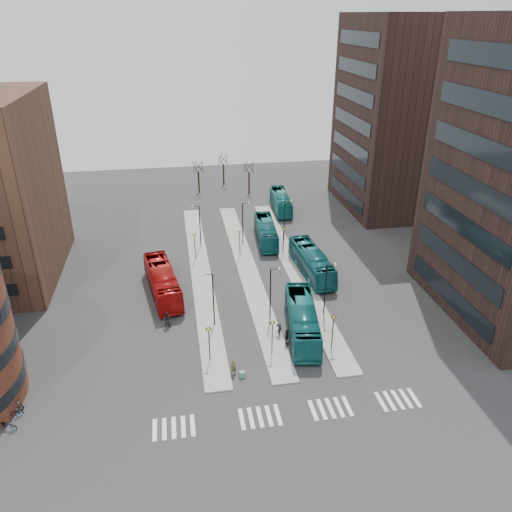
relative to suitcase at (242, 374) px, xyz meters
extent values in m
plane|color=#29292B|center=(1.70, -9.22, -0.29)|extent=(160.00, 160.00, 0.00)
cube|color=gray|center=(-2.30, 20.78, -0.21)|extent=(2.50, 45.00, 0.15)
cube|color=gray|center=(3.70, 20.78, -0.21)|extent=(2.50, 45.00, 0.15)
cube|color=gray|center=(9.70, 20.78, -0.21)|extent=(2.50, 45.00, 0.15)
cube|color=#1D43A0|center=(0.00, 0.00, 0.00)|extent=(0.50, 0.42, 0.57)
imported|color=#A10D0C|center=(-7.02, 16.45, 1.35)|extent=(4.63, 12.07, 3.28)
imported|color=#12585B|center=(7.05, 5.87, 1.32)|extent=(4.42, 11.81, 3.21)
imported|color=#12565A|center=(7.73, 29.26, 1.18)|extent=(3.26, 10.72, 2.94)
imported|color=#135760|center=(11.54, 18.49, 1.31)|extent=(3.35, 11.61, 3.19)
imported|color=#156C68|center=(12.57, 41.39, 1.19)|extent=(3.23, 10.72, 2.94)
imported|color=#49442B|center=(-0.73, 0.56, 0.48)|extent=(0.60, 0.44, 1.52)
imported|color=black|center=(-6.63, 9.37, 0.58)|extent=(0.99, 0.86, 1.73)
imported|color=black|center=(5.07, 4.11, 0.62)|extent=(0.76, 1.15, 1.81)
imported|color=black|center=(4.61, 5.70, 0.46)|extent=(1.04, 1.09, 1.48)
imported|color=gray|center=(-19.30, -3.16, 0.17)|extent=(1.83, 1.20, 0.91)
imported|color=gray|center=(-19.30, -0.86, 0.23)|extent=(1.80, 1.05, 1.04)
imported|color=gray|center=(-19.30, -1.95, 0.19)|extent=(1.93, 1.16, 0.96)
cube|color=silver|center=(-7.80, -5.22, -0.28)|extent=(0.35, 2.40, 0.01)
cube|color=silver|center=(-7.05, -5.22, -0.28)|extent=(0.35, 2.40, 0.01)
cube|color=silver|center=(-6.30, -5.22, -0.28)|extent=(0.35, 2.40, 0.01)
cube|color=silver|center=(-5.55, -5.22, -0.28)|extent=(0.35, 2.40, 0.01)
cube|color=silver|center=(-4.80, -5.22, -0.28)|extent=(0.35, 2.40, 0.01)
cube|color=silver|center=(-0.80, -5.22, -0.28)|extent=(0.35, 2.40, 0.01)
cube|color=silver|center=(-0.05, -5.22, -0.28)|extent=(0.35, 2.40, 0.01)
cube|color=silver|center=(0.70, -5.22, -0.28)|extent=(0.35, 2.40, 0.01)
cube|color=silver|center=(1.45, -5.22, -0.28)|extent=(0.35, 2.40, 0.01)
cube|color=silver|center=(2.20, -5.22, -0.28)|extent=(0.35, 2.40, 0.01)
cube|color=silver|center=(5.20, -5.22, -0.28)|extent=(0.35, 2.40, 0.01)
cube|color=silver|center=(5.95, -5.22, -0.28)|extent=(0.35, 2.40, 0.01)
cube|color=silver|center=(6.70, -5.22, -0.28)|extent=(0.35, 2.40, 0.01)
cube|color=silver|center=(7.45, -5.22, -0.28)|extent=(0.35, 2.40, 0.01)
cube|color=silver|center=(8.20, -5.22, -0.28)|extent=(0.35, 2.40, 0.01)
cube|color=silver|center=(11.20, -5.22, -0.28)|extent=(0.35, 2.40, 0.01)
cube|color=silver|center=(11.95, -5.22, -0.28)|extent=(0.35, 2.40, 0.01)
cube|color=silver|center=(12.70, -5.22, -0.28)|extent=(0.35, 2.40, 0.01)
cube|color=silver|center=(13.45, -5.22, -0.28)|extent=(0.35, 2.40, 0.01)
cube|color=silver|center=(14.20, -5.22, -0.28)|extent=(0.35, 2.40, 0.01)
cube|color=black|center=(23.64, 6.78, 2.21)|extent=(0.12, 16.00, 2.00)
cube|color=black|center=(23.64, 6.78, 6.21)|extent=(0.12, 16.00, 2.00)
cube|color=black|center=(23.64, 6.78, 10.21)|extent=(0.12, 16.00, 2.00)
cube|color=black|center=(23.64, 6.78, 14.21)|extent=(0.12, 16.00, 2.00)
cube|color=black|center=(23.64, 6.78, 18.21)|extent=(0.12, 16.00, 2.00)
cube|color=black|center=(23.64, 6.78, 22.21)|extent=(0.12, 16.00, 2.00)
cube|color=black|center=(23.64, 6.78, 26.21)|extent=(0.12, 16.00, 2.00)
cube|color=black|center=(33.70, 40.78, 14.71)|extent=(20.00, 20.00, 30.00)
cube|color=black|center=(23.64, 40.78, 2.21)|extent=(0.12, 16.00, 2.00)
cube|color=black|center=(23.64, 40.78, 6.21)|extent=(0.12, 16.00, 2.00)
cube|color=black|center=(23.64, 40.78, 10.21)|extent=(0.12, 16.00, 2.00)
cube|color=black|center=(23.64, 40.78, 14.21)|extent=(0.12, 16.00, 2.00)
cube|color=black|center=(23.64, 40.78, 18.21)|extent=(0.12, 16.00, 2.00)
cube|color=black|center=(23.64, 40.78, 22.21)|extent=(0.12, 16.00, 2.00)
cube|color=black|center=(23.64, 40.78, 26.21)|extent=(0.12, 16.00, 2.00)
cylinder|color=black|center=(-2.70, 2.78, 1.61)|extent=(0.10, 0.10, 3.50)
cube|color=black|center=(-2.70, 2.78, 3.36)|extent=(0.45, 0.10, 0.30)
cube|color=yellow|center=(-2.70, 2.72, 3.36)|extent=(0.20, 0.02, 0.20)
cylinder|color=black|center=(-2.70, 24.78, 1.61)|extent=(0.10, 0.10, 3.50)
cube|color=black|center=(-2.70, 24.78, 3.36)|extent=(0.45, 0.10, 0.30)
cube|color=yellow|center=(-2.70, 24.72, 3.36)|extent=(0.20, 0.02, 0.20)
cylinder|color=black|center=(3.30, 2.78, 1.61)|extent=(0.10, 0.10, 3.50)
cube|color=black|center=(3.30, 2.78, 3.36)|extent=(0.45, 0.10, 0.30)
cube|color=yellow|center=(3.30, 2.72, 3.36)|extent=(0.20, 0.02, 0.20)
cylinder|color=black|center=(3.30, 24.78, 1.61)|extent=(0.10, 0.10, 3.50)
cube|color=black|center=(3.30, 24.78, 3.36)|extent=(0.45, 0.10, 0.30)
cube|color=yellow|center=(3.30, 24.72, 3.36)|extent=(0.20, 0.02, 0.20)
cylinder|color=black|center=(9.30, 2.78, 1.61)|extent=(0.10, 0.10, 3.50)
cube|color=black|center=(9.30, 2.78, 3.36)|extent=(0.45, 0.10, 0.30)
cube|color=yellow|center=(9.30, 2.72, 3.36)|extent=(0.20, 0.02, 0.20)
cylinder|color=black|center=(9.30, 24.78, 1.61)|extent=(0.10, 0.10, 3.50)
cube|color=black|center=(9.30, 24.78, 3.36)|extent=(0.45, 0.10, 0.30)
cube|color=yellow|center=(9.30, 24.72, 3.36)|extent=(0.20, 0.02, 0.20)
cylinder|color=black|center=(-1.70, 8.78, 2.86)|extent=(0.14, 0.14, 6.00)
cylinder|color=black|center=(-2.15, 8.78, 5.86)|extent=(0.90, 0.08, 0.08)
sphere|color=silver|center=(-2.60, 8.78, 5.86)|extent=(0.24, 0.24, 0.24)
cylinder|color=black|center=(-1.70, 28.78, 2.86)|extent=(0.14, 0.14, 6.00)
cylinder|color=black|center=(-2.15, 28.78, 5.86)|extent=(0.90, 0.08, 0.08)
sphere|color=silver|center=(-2.60, 28.78, 5.86)|extent=(0.24, 0.24, 0.24)
cylinder|color=black|center=(4.30, 8.78, 2.86)|extent=(0.14, 0.14, 6.00)
cylinder|color=black|center=(4.75, 8.78, 5.86)|extent=(0.90, 0.08, 0.08)
sphere|color=silver|center=(5.20, 8.78, 5.86)|extent=(0.24, 0.24, 0.24)
cylinder|color=black|center=(4.30, 28.78, 2.86)|extent=(0.14, 0.14, 6.00)
cylinder|color=black|center=(4.75, 28.78, 5.86)|extent=(0.90, 0.08, 0.08)
sphere|color=silver|center=(5.20, 28.78, 5.86)|extent=(0.24, 0.24, 0.24)
cylinder|color=black|center=(10.30, 8.78, 2.86)|extent=(0.14, 0.14, 6.00)
cylinder|color=black|center=(10.75, 8.78, 5.86)|extent=(0.90, 0.08, 0.08)
sphere|color=silver|center=(11.20, 8.78, 5.86)|extent=(0.24, 0.24, 0.24)
cylinder|color=black|center=(10.30, 28.78, 2.86)|extent=(0.14, 0.14, 6.00)
cylinder|color=black|center=(10.75, 28.78, 5.86)|extent=(0.90, 0.08, 0.08)
sphere|color=silver|center=(11.20, 28.78, 5.86)|extent=(0.24, 0.24, 0.24)
cylinder|color=black|center=(-0.30, 52.78, 1.71)|extent=(0.30, 0.30, 4.00)
cylinder|color=black|center=(0.40, 52.78, 4.61)|extent=(0.10, 1.56, 1.95)
cylinder|color=black|center=(-0.08, 53.45, 4.61)|extent=(1.48, 0.59, 1.97)
cylinder|color=black|center=(-0.87, 53.19, 4.61)|extent=(0.90, 1.31, 1.99)
cylinder|color=black|center=(-0.87, 52.37, 4.61)|extent=(0.89, 1.31, 1.99)
cylinder|color=black|center=(-0.09, 52.12, 4.61)|extent=(1.48, 0.58, 1.97)
cylinder|color=black|center=(4.70, 56.78, 1.71)|extent=(0.30, 0.30, 4.00)
cylinder|color=black|center=(5.40, 56.78, 4.61)|extent=(0.10, 1.56, 1.95)
cylinder|color=black|center=(4.92, 57.45, 4.61)|extent=(1.48, 0.59, 1.97)
cylinder|color=black|center=(4.13, 57.19, 4.61)|extent=(0.90, 1.31, 1.99)
cylinder|color=black|center=(4.13, 56.37, 4.61)|extent=(0.89, 1.31, 1.99)
cylinder|color=black|center=(4.91, 56.12, 4.61)|extent=(1.48, 0.58, 1.97)
cylinder|color=black|center=(8.70, 50.78, 1.71)|extent=(0.30, 0.30, 4.00)
cylinder|color=black|center=(9.40, 50.78, 4.61)|extent=(0.10, 1.56, 1.95)
cylinder|color=black|center=(8.92, 51.45, 4.61)|extent=(1.48, 0.59, 1.97)
cylinder|color=black|center=(8.13, 51.19, 4.61)|extent=(0.90, 1.31, 1.99)
cylinder|color=black|center=(8.13, 50.37, 4.61)|extent=(0.89, 1.31, 1.99)
cylinder|color=black|center=(8.91, 50.12, 4.61)|extent=(1.48, 0.58, 1.97)
camera|label=1|loc=(-4.87, -35.68, 29.47)|focal=35.00mm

